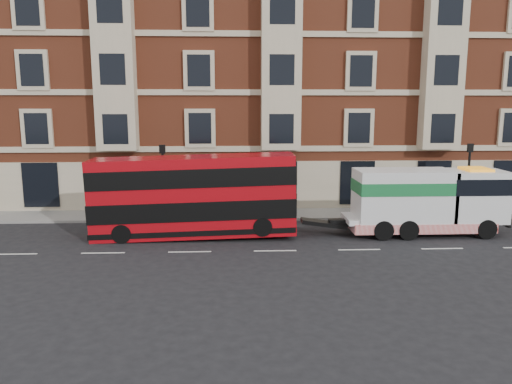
# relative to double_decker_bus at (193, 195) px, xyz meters

# --- Properties ---
(ground) EXTENTS (120.00, 120.00, 0.00)m
(ground) POSITION_rel_double_decker_bus_xyz_m (3.99, -2.68, -2.22)
(ground) COLOR black
(ground) RESTS_ON ground
(sidewalk) EXTENTS (90.00, 3.00, 0.15)m
(sidewalk) POSITION_rel_double_decker_bus_xyz_m (3.99, 4.82, -2.14)
(sidewalk) COLOR slate
(sidewalk) RESTS_ON ground
(victorian_terrace) EXTENTS (45.00, 12.00, 20.40)m
(victorian_terrace) POSITION_rel_double_decker_bus_xyz_m (4.49, 12.32, 7.85)
(victorian_terrace) COLOR brown
(victorian_terrace) RESTS_ON ground
(lamp_post_west) EXTENTS (0.35, 0.15, 4.35)m
(lamp_post_west) POSITION_rel_double_decker_bus_xyz_m (-2.01, 3.52, 0.46)
(lamp_post_west) COLOR black
(lamp_post_west) RESTS_ON sidewalk
(lamp_post_east) EXTENTS (0.35, 0.15, 4.35)m
(lamp_post_east) POSITION_rel_double_decker_bus_xyz_m (15.99, 3.52, 0.46)
(lamp_post_east) COLOR black
(lamp_post_east) RESTS_ON sidewalk
(double_decker_bus) EXTENTS (10.33, 2.37, 4.18)m
(double_decker_bus) POSITION_rel_double_decker_bus_xyz_m (0.00, 0.00, 0.00)
(double_decker_bus) COLOR #A40910
(double_decker_bus) RESTS_ON ground
(tow_truck) EXTENTS (8.27, 2.44, 3.45)m
(tow_truck) POSITION_rel_double_decker_bus_xyz_m (12.05, -0.00, -0.39)
(tow_truck) COLOR silver
(tow_truck) RESTS_ON ground
(pedestrian) EXTENTS (0.65, 0.63, 1.50)m
(pedestrian) POSITION_rel_double_decker_bus_xyz_m (-5.21, 4.45, -1.32)
(pedestrian) COLOR #15242B
(pedestrian) RESTS_ON sidewalk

